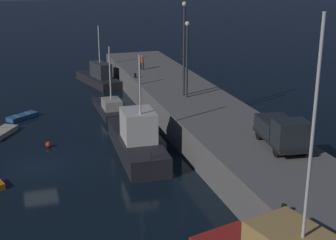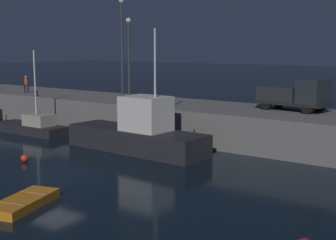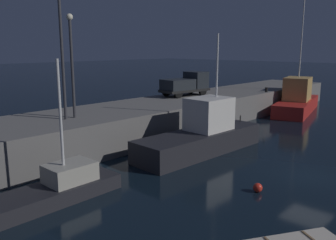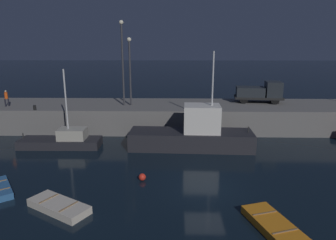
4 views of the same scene
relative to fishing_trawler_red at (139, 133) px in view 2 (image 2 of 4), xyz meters
The scene contains 11 objects.
ground_plane 7.80m from the fishing_trawler_red, 88.06° to the right, with size 320.00×320.00×0.00m, color black.
pier_quay 7.00m from the fishing_trawler_red, 87.86° to the left, with size 61.51×7.34×2.57m.
fishing_trawler_red is the anchor object (origin of this frame).
fishing_boat_blue 11.58m from the fishing_trawler_red, behind, with size 7.11×2.24×6.88m.
dinghy_red_small 12.52m from the fishing_trawler_red, 74.95° to the right, with size 2.59×4.02×0.45m.
mooring_buoy_mid 7.72m from the fishing_trawler_red, 120.06° to the right, with size 0.49×0.49×0.49m, color red.
lamp_post_west 11.40m from the fishing_trawler_red, 138.18° to the left, with size 0.44×0.44×8.68m.
lamp_post_east 10.52m from the fishing_trawler_red, 134.86° to the left, with size 0.44×0.44×7.02m.
utility_truck 11.64m from the fishing_trawler_red, 46.37° to the left, with size 5.40×2.80×2.37m.
dockworker 20.13m from the fishing_trawler_red, 164.15° to the left, with size 0.44×0.44×1.70m.
bollard_central 16.02m from the fishing_trawler_red, 166.64° to the left, with size 0.28×0.28×0.48m, color black.
Camera 2 is at (20.67, -17.36, 7.20)m, focal length 51.47 mm.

